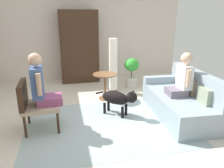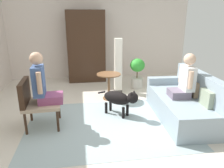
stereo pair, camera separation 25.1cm
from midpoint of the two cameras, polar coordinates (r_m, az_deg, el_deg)
name	(u,v)px [view 1 (the left image)]	position (r m, az deg, el deg)	size (l,w,h in m)	color
ground_plane	(109,118)	(4.19, -2.52, -9.28)	(7.37, 7.37, 0.00)	beige
back_wall	(88,35)	(6.87, -7.50, 12.86)	(5.92, 0.12, 2.68)	silver
area_rug	(107,124)	(3.98, -3.08, -10.81)	(2.90, 2.15, 0.01)	#9EB2B7
couch	(181,101)	(4.39, 16.62, -4.35)	(0.98, 1.90, 0.90)	#8EA0AD
armchair	(33,102)	(3.89, -22.22, -4.50)	(0.65, 0.64, 0.88)	#382316
person_on_couch	(182,78)	(4.20, 16.83, 1.55)	(0.44, 0.50, 0.83)	slate
person_on_armchair	(41,84)	(3.77, -20.40, -0.14)	(0.50, 0.51, 0.89)	#8A416A
round_end_table	(105,81)	(5.00, -3.34, 0.67)	(0.57, 0.57, 0.63)	brown
dog	(118,98)	(4.18, -0.03, -3.87)	(0.72, 0.68, 0.58)	black
potted_plant	(131,71)	(5.85, 4.06, 3.53)	(0.40, 0.40, 0.82)	beige
column_lamp	(113,66)	(5.45, -1.04, 4.84)	(0.20, 0.20, 1.39)	#4C4742
armoire_cabinet	(79,47)	(6.47, -9.98, 9.82)	(1.10, 0.56, 2.09)	#382316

